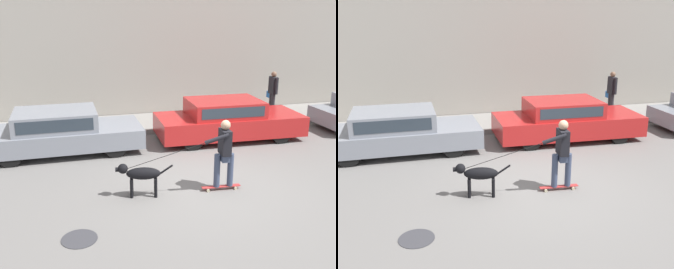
% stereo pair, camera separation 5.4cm
% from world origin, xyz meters
% --- Properties ---
extents(ground_plane, '(36.00, 36.00, 0.00)m').
position_xyz_m(ground_plane, '(0.00, 0.00, 0.00)').
color(ground_plane, slate).
extents(back_wall, '(32.00, 0.30, 5.61)m').
position_xyz_m(back_wall, '(0.00, 6.71, 2.80)').
color(back_wall, '#9E998E').
rests_on(back_wall, ground_plane).
extents(sidewalk_curb, '(30.00, 2.22, 0.16)m').
position_xyz_m(sidewalk_curb, '(0.00, 5.43, 0.08)').
color(sidewalk_curb, gray).
rests_on(sidewalk_curb, ground_plane).
extents(parked_car_0, '(4.48, 1.90, 1.25)m').
position_xyz_m(parked_car_0, '(-3.35, 3.26, 0.61)').
color(parked_car_0, black).
rests_on(parked_car_0, ground_plane).
extents(parked_car_1, '(4.60, 1.88, 1.27)m').
position_xyz_m(parked_car_1, '(1.75, 3.27, 0.62)').
color(parked_car_1, black).
rests_on(parked_car_1, ground_plane).
extents(dog, '(1.23, 0.41, 0.77)m').
position_xyz_m(dog, '(-1.66, -0.10, 0.52)').
color(dog, black).
rests_on(dog, ground_plane).
extents(skateboarder, '(2.66, 0.57, 1.64)m').
position_xyz_m(skateboarder, '(0.21, -0.22, 0.94)').
color(skateboarder, beige).
rests_on(skateboarder, ground_plane).
extents(pedestrian_with_bag, '(0.21, 0.68, 1.65)m').
position_xyz_m(pedestrian_with_bag, '(4.23, 5.04, 1.08)').
color(pedestrian_with_bag, '#28282D').
rests_on(pedestrian_with_bag, sidewalk_curb).
extents(manhole_cover, '(0.65, 0.65, 0.01)m').
position_xyz_m(manhole_cover, '(-3.04, -1.53, 0.01)').
color(manhole_cover, '#38383D').
rests_on(manhole_cover, ground_plane).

